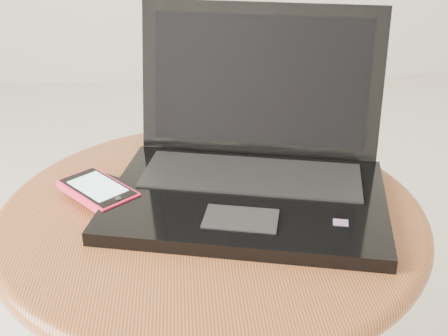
{
  "coord_description": "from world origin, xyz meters",
  "views": [
    {
      "loc": [
        -0.01,
        -0.82,
        0.92
      ],
      "look_at": [
        0.04,
        -0.08,
        0.55
      ],
      "focal_mm": 47.15,
      "sensor_mm": 36.0,
      "label": 1
    }
  ],
  "objects": [
    {
      "name": "phone_black",
      "position": [
        -0.12,
        -0.03,
        0.49
      ],
      "size": [
        0.12,
        0.11,
        0.01
      ],
      "color": "black",
      "rests_on": "table"
    },
    {
      "name": "phone_pink",
      "position": [
        -0.14,
        -0.06,
        0.51
      ],
      "size": [
        0.13,
        0.13,
        0.01
      ],
      "color": "#F12448",
      "rests_on": "phone_black"
    },
    {
      "name": "laptop",
      "position": [
        0.09,
        -0.04,
        0.54
      ],
      "size": [
        0.45,
        0.4,
        0.26
      ],
      "color": "black",
      "rests_on": "table"
    },
    {
      "name": "table",
      "position": [
        0.03,
        -0.09,
        0.38
      ],
      "size": [
        0.62,
        0.62,
        0.49
      ],
      "color": "brown",
      "rests_on": "ground"
    }
  ]
}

